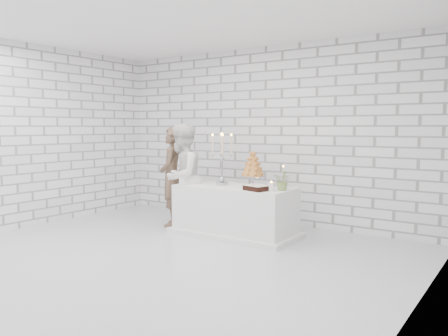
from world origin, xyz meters
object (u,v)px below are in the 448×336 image
at_px(cake_table, 235,211).
at_px(groom, 172,177).
at_px(candelabra, 222,159).
at_px(bride, 182,177).
at_px(croquembouche, 253,169).

distance_m(cake_table, groom, 1.33).
bearing_deg(candelabra, bride, -167.15).
distance_m(bride, croquembouche, 1.22).
height_order(groom, croquembouche, groom).
distance_m(groom, croquembouche, 1.55).
bearing_deg(bride, groom, -128.04).
distance_m(groom, candelabra, 1.07).
xyz_separation_m(candelabra, croquembouche, (0.52, 0.04, -0.13)).
bearing_deg(candelabra, cake_table, -2.32).
relative_size(cake_table, bride, 1.06).
distance_m(cake_table, bride, 1.03).
xyz_separation_m(groom, croquembouche, (1.54, 0.04, 0.21)).
relative_size(bride, candelabra, 2.10).
xyz_separation_m(groom, candelabra, (1.01, 0.00, 0.33)).
bearing_deg(cake_table, groom, 179.59).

